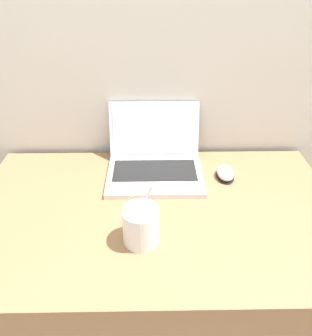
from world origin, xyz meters
The scene contains 5 objects.
wall_back centered at (0.00, 0.76, 1.25)m, with size 7.00×0.04×2.50m.
desk centered at (0.00, 0.36, 0.37)m, with size 1.21×0.72×0.74m.
laptop centered at (0.00, 0.59, 0.79)m, with size 0.35×0.32×0.22m.
drink_cup centered at (-0.04, 0.22, 0.80)m, with size 0.10×0.10×0.20m.
computer_mouse centered at (0.26, 0.54, 0.76)m, with size 0.07×0.10×0.04m.
Camera 1 is at (-0.01, -0.45, 1.45)m, focal length 35.00 mm.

